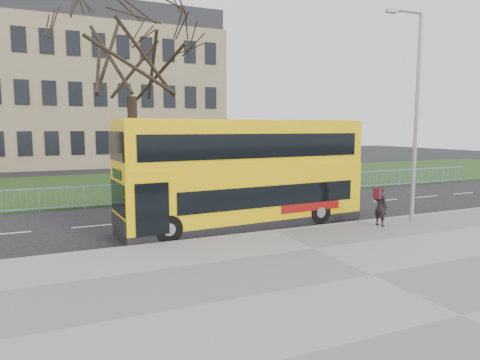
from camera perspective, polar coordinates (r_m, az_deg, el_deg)
name	(u,v)px	position (r m, az deg, el deg)	size (l,w,h in m)	color
ground	(256,225)	(17.24, 2.15, -6.04)	(120.00, 120.00, 0.00)	black
pavement	(371,277)	(11.78, 17.12, -12.25)	(80.00, 10.50, 0.12)	slate
kerb	(275,232)	(15.88, 4.63, -6.92)	(80.00, 0.20, 0.14)	gray
grass_verge	(167,183)	(30.54, -9.75, -0.37)	(80.00, 15.40, 0.08)	#213A15
guard_railing	(202,190)	(23.15, -5.06, -1.33)	(40.00, 0.12, 1.10)	#75A2D0
bare_tree	(131,77)	(25.62, -14.31, 13.11)	(9.29, 9.29, 13.27)	black
civic_building	(72,99)	(50.23, -21.54, 10.04)	(30.00, 15.00, 14.00)	#8E775A
yellow_bus	(245,171)	(16.75, 0.70, 1.26)	(9.97, 2.96, 4.12)	yellow
pedestrian	(381,206)	(17.30, 18.23, -3.33)	(0.56, 0.37, 1.54)	black
street_lamp	(415,109)	(18.51, 22.27, 8.76)	(1.74, 0.26, 8.21)	#92949A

